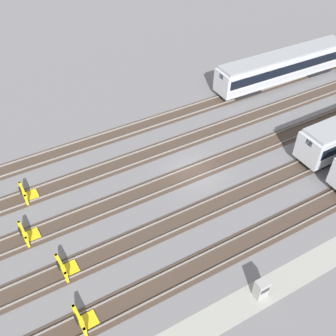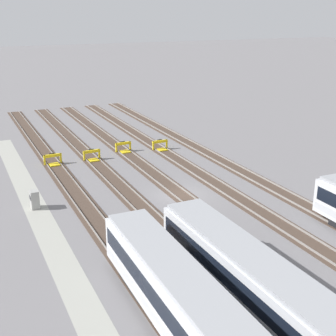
{
  "view_description": "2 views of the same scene",
  "coord_description": "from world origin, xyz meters",
  "px_view_note": "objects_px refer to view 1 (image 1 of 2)",
  "views": [
    {
      "loc": [
        -15.15,
        -21.93,
        24.82
      ],
      "look_at": [
        -2.83,
        0.0,
        1.8
      ],
      "focal_mm": 42.0,
      "sensor_mm": 36.0,
      "label": 1
    },
    {
      "loc": [
        35.84,
        -18.07,
        16.27
      ],
      "look_at": [
        -2.83,
        0.0,
        1.8
      ],
      "focal_mm": 50.0,
      "sensor_mm": 36.0,
      "label": 2
    }
  ],
  "objects_px": {
    "subway_car_front_row_centre": "(283,66)",
    "electrical_cabinet": "(261,289)",
    "bumper_stop_far_inner_track": "(27,193)",
    "bumper_stop_near_inner_track": "(65,267)",
    "bumper_stop_middle_track": "(27,234)",
    "bumper_stop_nearest_track": "(84,320)"
  },
  "relations": [
    {
      "from": "bumper_stop_far_inner_track",
      "to": "electrical_cabinet",
      "type": "xyz_separation_m",
      "value": [
        11.57,
        -17.12,
        0.29
      ]
    },
    {
      "from": "bumper_stop_nearest_track",
      "to": "electrical_cabinet",
      "type": "relative_size",
      "value": 1.26
    },
    {
      "from": "bumper_stop_far_inner_track",
      "to": "electrical_cabinet",
      "type": "distance_m",
      "value": 20.67
    },
    {
      "from": "bumper_stop_nearest_track",
      "to": "bumper_stop_middle_track",
      "type": "height_order",
      "value": "same"
    },
    {
      "from": "subway_car_front_row_centre",
      "to": "electrical_cabinet",
      "type": "height_order",
      "value": "subway_car_front_row_centre"
    },
    {
      "from": "subway_car_front_row_centre",
      "to": "bumper_stop_far_inner_track",
      "type": "xyz_separation_m",
      "value": [
        -32.25,
        -4.42,
        -1.53
      ]
    },
    {
      "from": "bumper_stop_near_inner_track",
      "to": "bumper_stop_middle_track",
      "type": "bearing_deg",
      "value": 110.1
    },
    {
      "from": "electrical_cabinet",
      "to": "bumper_stop_middle_track",
      "type": "bearing_deg",
      "value": 134.8
    },
    {
      "from": "electrical_cabinet",
      "to": "subway_car_front_row_centre",
      "type": "bearing_deg",
      "value": 46.18
    },
    {
      "from": "bumper_stop_far_inner_track",
      "to": "electrical_cabinet",
      "type": "height_order",
      "value": "electrical_cabinet"
    },
    {
      "from": "bumper_stop_nearest_track",
      "to": "bumper_stop_middle_track",
      "type": "distance_m",
      "value": 8.88
    },
    {
      "from": "bumper_stop_near_inner_track",
      "to": "bumper_stop_far_inner_track",
      "type": "distance_m",
      "value": 8.78
    },
    {
      "from": "bumper_stop_nearest_track",
      "to": "bumper_stop_near_inner_track",
      "type": "height_order",
      "value": "same"
    },
    {
      "from": "bumper_stop_far_inner_track",
      "to": "bumper_stop_middle_track",
      "type": "bearing_deg",
      "value": -103.94
    },
    {
      "from": "subway_car_front_row_centre",
      "to": "bumper_stop_nearest_track",
      "type": "distance_m",
      "value": 36.51
    },
    {
      "from": "bumper_stop_middle_track",
      "to": "bumper_stop_nearest_track",
      "type": "bearing_deg",
      "value": -81.17
    },
    {
      "from": "bumper_stop_middle_track",
      "to": "bumper_stop_far_inner_track",
      "type": "relative_size",
      "value": 1.0
    },
    {
      "from": "bumper_stop_far_inner_track",
      "to": "electrical_cabinet",
      "type": "relative_size",
      "value": 1.25
    },
    {
      "from": "bumper_stop_nearest_track",
      "to": "bumper_stop_near_inner_track",
      "type": "xyz_separation_m",
      "value": [
        0.24,
        4.39,
        0.0
      ]
    },
    {
      "from": "bumper_stop_near_inner_track",
      "to": "bumper_stop_far_inner_track",
      "type": "bearing_deg",
      "value": 93.38
    },
    {
      "from": "subway_car_front_row_centre",
      "to": "bumper_stop_far_inner_track",
      "type": "height_order",
      "value": "subway_car_front_row_centre"
    },
    {
      "from": "subway_car_front_row_centre",
      "to": "bumper_stop_middle_track",
      "type": "bearing_deg",
      "value": -165.21
    }
  ]
}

